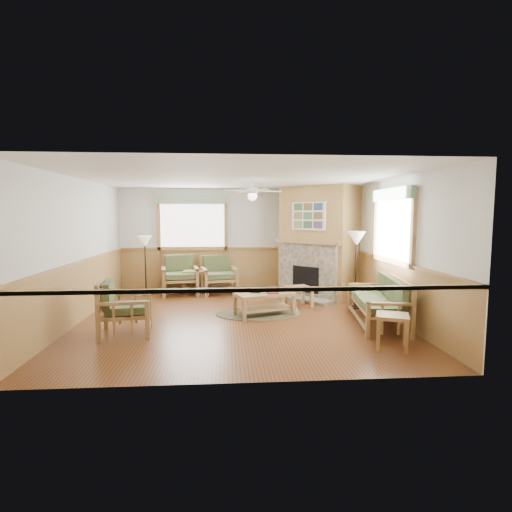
{
  "coord_description": "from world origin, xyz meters",
  "views": [
    {
      "loc": [
        -0.22,
        -7.61,
        2.02
      ],
      "look_at": [
        0.4,
        0.7,
        1.15
      ],
      "focal_mm": 28.0,
      "sensor_mm": 36.0,
      "label": 1
    }
  ],
  "objects": [
    {
      "name": "ceiling_fan",
      "position": [
        0.3,
        0.3,
        2.66
      ],
      "size": [
        1.59,
        1.59,
        0.36
      ],
      "primitive_type": null,
      "rotation": [
        0.0,
        0.0,
        0.35
      ],
      "color": "white",
      "rests_on": "ceiling"
    },
    {
      "name": "wall_left",
      "position": [
        -3.0,
        0.0,
        1.35
      ],
      "size": [
        0.02,
        6.0,
        2.7
      ],
      "primitive_type": "cube",
      "color": "silver",
      "rests_on": "floor"
    },
    {
      "name": "wainscot",
      "position": [
        0.0,
        0.0,
        0.55
      ],
      "size": [
        6.0,
        6.0,
        1.1
      ],
      "primitive_type": null,
      "color": "#A37B43",
      "rests_on": "floor"
    },
    {
      "name": "wall_back",
      "position": [
        0.0,
        3.0,
        1.35
      ],
      "size": [
        6.0,
        0.02,
        2.7
      ],
      "primitive_type": "cube",
      "color": "silver",
      "rests_on": "floor"
    },
    {
      "name": "armchair_back_right",
      "position": [
        -0.42,
        2.55,
        0.48
      ],
      "size": [
        1.02,
        1.02,
        0.96
      ],
      "primitive_type": null,
      "rotation": [
        0.0,
        0.0,
        0.21
      ],
      "color": "#A07A4B",
      "rests_on": "floor"
    },
    {
      "name": "ceiling",
      "position": [
        0.0,
        0.0,
        2.7
      ],
      "size": [
        6.0,
        6.0,
        0.01
      ],
      "primitive_type": "cube",
      "color": "white",
      "rests_on": "floor"
    },
    {
      "name": "book_dark",
      "position": [
        0.38,
        0.29,
        0.49
      ],
      "size": [
        0.27,
        0.32,
        0.03
      ],
      "primitive_type": "cube",
      "rotation": [
        0.0,
        0.0,
        -0.28
      ],
      "color": "#272620",
      "rests_on": "coffee_table"
    },
    {
      "name": "footstool",
      "position": [
        1.35,
        0.89,
        0.22
      ],
      "size": [
        0.64,
        0.64,
        0.45
      ],
      "primitive_type": null,
      "rotation": [
        0.0,
        0.0,
        0.28
      ],
      "color": "#A07A4B",
      "rests_on": "floor"
    },
    {
      "name": "coffee_table",
      "position": [
        0.53,
        0.22,
        0.23
      ],
      "size": [
        1.28,
        0.93,
        0.46
      ],
      "primitive_type": null,
      "rotation": [
        0.0,
        0.0,
        0.35
      ],
      "color": "#A07A4B",
      "rests_on": "floor"
    },
    {
      "name": "braided_rug",
      "position": [
        0.42,
        0.34,
        0.01
      ],
      "size": [
        2.19,
        2.19,
        0.01
      ],
      "primitive_type": "cylinder",
      "rotation": [
        0.0,
        0.0,
        0.32
      ],
      "color": "#4E4B30",
      "rests_on": "floor"
    },
    {
      "name": "end_table_sofa",
      "position": [
        2.27,
        -1.92,
        0.26
      ],
      "size": [
        0.6,
        0.59,
        0.52
      ],
      "primitive_type": null,
      "rotation": [
        0.0,
        0.0,
        -0.38
      ],
      "color": "#A07A4B",
      "rests_on": "floor"
    },
    {
      "name": "fireplace",
      "position": [
        2.05,
        2.05,
        1.35
      ],
      "size": [
        3.11,
        3.11,
        2.7
      ],
      "primitive_type": null,
      "rotation": [
        0.0,
        0.0,
        -0.79
      ],
      "color": "#A37B43",
      "rests_on": "floor"
    },
    {
      "name": "end_table_chairs",
      "position": [
        -1.04,
        2.55,
        0.3
      ],
      "size": [
        0.57,
        0.55,
        0.6
      ],
      "primitive_type": null,
      "rotation": [
        0.0,
        0.0,
        -0.07
      ],
      "color": "#A07A4B",
      "rests_on": "floor"
    },
    {
      "name": "window_right",
      "position": [
        2.96,
        -0.2,
        2.53
      ],
      "size": [
        0.16,
        1.9,
        1.5
      ],
      "primitive_type": null,
      "color": "white",
      "rests_on": "wall_right"
    },
    {
      "name": "floor_lamp_left",
      "position": [
        -2.25,
        2.48,
        0.75
      ],
      "size": [
        0.44,
        0.44,
        1.5
      ],
      "primitive_type": null,
      "rotation": [
        0.0,
        0.0,
        0.34
      ],
      "color": "black",
      "rests_on": "floor"
    },
    {
      "name": "wall_right",
      "position": [
        3.0,
        0.0,
        1.35
      ],
      "size": [
        0.02,
        6.0,
        2.7
      ],
      "primitive_type": "cube",
      "color": "silver",
      "rests_on": "floor"
    },
    {
      "name": "wall_front",
      "position": [
        0.0,
        -3.0,
        1.35
      ],
      "size": [
        6.0,
        0.02,
        2.7
      ],
      "primitive_type": "cube",
      "color": "silver",
      "rests_on": "floor"
    },
    {
      "name": "floor",
      "position": [
        0.0,
        0.0,
        -0.01
      ],
      "size": [
        6.0,
        6.0,
        0.01
      ],
      "primitive_type": "cube",
      "color": "brown",
      "rests_on": "ground"
    },
    {
      "name": "book_red",
      "position": [
        0.68,
        0.17,
        0.49
      ],
      "size": [
        0.25,
        0.32,
        0.03
      ],
      "primitive_type": "cube",
      "rotation": [
        0.0,
        0.0,
        0.1
      ],
      "color": "maroon",
      "rests_on": "coffee_table"
    },
    {
      "name": "armchair_back_left",
      "position": [
        -1.4,
        2.49,
        0.5
      ],
      "size": [
        1.01,
        1.01,
        0.99
      ],
      "primitive_type": null,
      "rotation": [
        0.0,
        0.0,
        0.16
      ],
      "color": "#A07A4B",
      "rests_on": "floor"
    },
    {
      "name": "sofa",
      "position": [
        2.55,
        -0.59,
        0.44
      ],
      "size": [
        1.99,
        1.05,
        0.87
      ],
      "primitive_type": null,
      "rotation": [
        0.0,
        0.0,
        -1.72
      ],
      "color": "#A07A4B",
      "rests_on": "floor"
    },
    {
      "name": "window_back",
      "position": [
        -1.1,
        2.96,
        2.53
      ],
      "size": [
        1.9,
        0.16,
        1.5
      ],
      "primitive_type": null,
      "color": "white",
      "rests_on": "wall_back"
    },
    {
      "name": "armchair_left",
      "position": [
        -1.93,
        -0.89,
        0.46
      ],
      "size": [
        0.92,
        0.92,
        0.92
      ],
      "primitive_type": null,
      "rotation": [
        0.0,
        0.0,
        1.71
      ],
      "color": "#A07A4B",
      "rests_on": "floor"
    },
    {
      "name": "floor_lamp_right",
      "position": [
        2.55,
        0.68,
        0.84
      ],
      "size": [
        0.42,
        0.42,
        1.67
      ],
      "primitive_type": null,
      "rotation": [
        0.0,
        0.0,
        -0.1
      ],
      "color": "black",
      "rests_on": "floor"
    }
  ]
}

